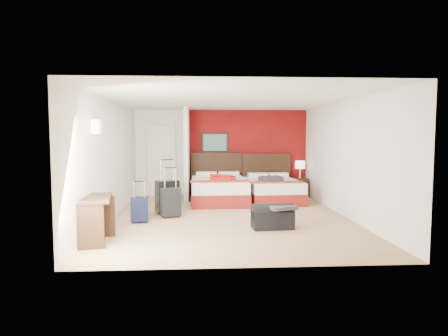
{
  "coord_description": "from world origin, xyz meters",
  "views": [
    {
      "loc": [
        -0.61,
        -8.34,
        1.75
      ],
      "look_at": [
        -0.07,
        0.8,
        1.0
      ],
      "focal_mm": 31.71,
      "sensor_mm": 36.0,
      "label": 1
    }
  ],
  "objects": [
    {
      "name": "red_accent_panel",
      "position": [
        0.75,
        3.23,
        1.25
      ],
      "size": [
        3.5,
        0.04,
        2.5
      ],
      "primitive_type": "cube",
      "color": "maroon",
      "rests_on": "ground"
    },
    {
      "name": "entry_door",
      "position": [
        -1.75,
        3.2,
        1.02
      ],
      "size": [
        0.82,
        0.06,
        2.05
      ],
      "primitive_type": "cube",
      "color": "silver",
      "rests_on": "ground"
    },
    {
      "name": "bed_left",
      "position": [
        -0.14,
        1.96,
        0.31
      ],
      "size": [
        1.47,
        2.07,
        0.62
      ],
      "primitive_type": "cube",
      "rotation": [
        0.0,
        0.0,
        0.02
      ],
      "color": "silver",
      "rests_on": "ground"
    },
    {
      "name": "table_lamp",
      "position": [
        2.23,
        2.81,
        0.78
      ],
      "size": [
        0.35,
        0.35,
        0.49
      ],
      "primitive_type": "cylinder",
      "rotation": [
        0.0,
        0.0,
        0.34
      ],
      "color": "silver",
      "rests_on": "nightstand"
    },
    {
      "name": "ground",
      "position": [
        0.0,
        0.0,
        0.0
      ],
      "size": [
        6.5,
        6.5,
        0.0
      ],
      "primitive_type": "plane",
      "color": "tan",
      "rests_on": "ground"
    },
    {
      "name": "room_walls",
      "position": [
        -1.4,
        1.42,
        1.26
      ],
      "size": [
        5.02,
        6.52,
        2.5
      ],
      "color": "white",
      "rests_on": "ground"
    },
    {
      "name": "partition_wall",
      "position": [
        -1.0,
        2.61,
        1.25
      ],
      "size": [
        0.12,
        1.2,
        2.5
      ],
      "primitive_type": "cube",
      "color": "silver",
      "rests_on": "ground"
    },
    {
      "name": "suitcase_black",
      "position": [
        -1.36,
        0.48,
        0.36
      ],
      "size": [
        0.57,
        0.48,
        0.73
      ],
      "primitive_type": "cube",
      "rotation": [
        0.0,
        0.0,
        0.43
      ],
      "color": "black",
      "rests_on": "ground"
    },
    {
      "name": "jacket_draped",
      "position": [
        0.89,
        -1.11,
        0.42
      ],
      "size": [
        0.61,
        0.56,
        0.07
      ],
      "primitive_type": "cube",
      "rotation": [
        0.0,
        0.0,
        0.34
      ],
      "color": "#3C3C42",
      "rests_on": "duffel_bag"
    },
    {
      "name": "suitcase_charcoal",
      "position": [
        -1.26,
        0.09,
        0.3
      ],
      "size": [
        0.47,
        0.37,
        0.6
      ],
      "primitive_type": "cube",
      "rotation": [
        0.0,
        0.0,
        0.32
      ],
      "color": "black",
      "rests_on": "ground"
    },
    {
      "name": "desk",
      "position": [
        -2.31,
        -1.87,
        0.38
      ],
      "size": [
        0.61,
        0.99,
        0.77
      ],
      "primitive_type": "cube",
      "rotation": [
        0.0,
        0.0,
        0.17
      ],
      "color": "#321E10",
      "rests_on": "ground"
    },
    {
      "name": "suitcase_navy",
      "position": [
        -1.84,
        -0.41,
        0.24
      ],
      "size": [
        0.37,
        0.25,
        0.48
      ],
      "primitive_type": "cube",
      "rotation": [
        0.0,
        0.0,
        0.14
      ],
      "color": "#111733",
      "rests_on": "ground"
    },
    {
      "name": "bed_right",
      "position": [
        1.29,
        2.02,
        0.29
      ],
      "size": [
        1.45,
        1.99,
        0.57
      ],
      "primitive_type": "cube",
      "rotation": [
        0.0,
        0.0,
        0.06
      ],
      "color": "silver",
      "rests_on": "ground"
    },
    {
      "name": "duffel_bag",
      "position": [
        0.74,
        -1.06,
        0.19
      ],
      "size": [
        0.79,
        0.46,
        0.39
      ],
      "primitive_type": "cube",
      "rotation": [
        0.0,
        0.0,
        0.08
      ],
      "color": "black",
      "rests_on": "ground"
    },
    {
      "name": "jacket_bundle",
      "position": [
        1.19,
        1.72,
        0.64
      ],
      "size": [
        0.62,
        0.54,
        0.13
      ],
      "primitive_type": "cube",
      "rotation": [
        0.0,
        0.0,
        0.22
      ],
      "color": "#343539",
      "rests_on": "bed_right"
    },
    {
      "name": "nightstand",
      "position": [
        2.23,
        2.81,
        0.27
      ],
      "size": [
        0.41,
        0.41,
        0.54
      ],
      "primitive_type": "cube",
      "rotation": [
        0.0,
        0.0,
        0.09
      ],
      "color": "black",
      "rests_on": "ground"
    },
    {
      "name": "red_suitcase_open",
      "position": [
        -0.04,
        1.86,
        0.66
      ],
      "size": [
        0.84,
        0.95,
        0.1
      ],
      "primitive_type": "cube",
      "rotation": [
        0.0,
        0.0,
        -0.41
      ],
      "color": "#B3120F",
      "rests_on": "bed_left"
    }
  ]
}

